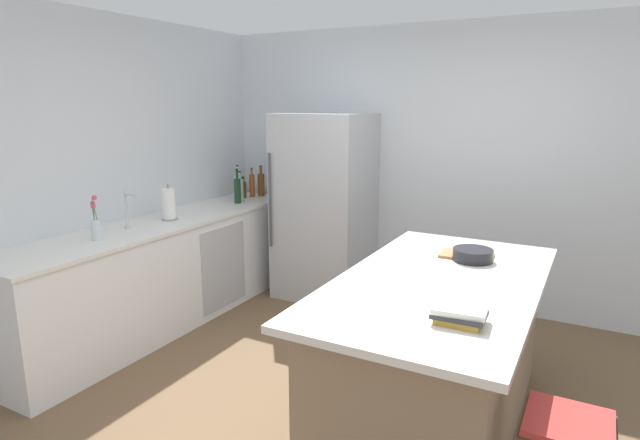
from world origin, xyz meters
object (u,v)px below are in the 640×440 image
object	(u,v)px
refrigerator	(325,207)
cutting_board	(467,255)
kitchen_island	(436,353)
soda_bottle	(238,186)
mixing_bowl	(473,255)
gin_bottle	(240,189)
sink_faucet	(127,209)
whiskey_bottle	(261,184)
cookbook_stack	(459,315)
paper_towel_roll	(169,204)
flower_vase	(96,226)
syrup_bottle	(243,189)
wine_bottle	(237,190)
vinegar_bottle	(252,185)

from	to	relation	value
refrigerator	cutting_board	xyz separation A→B (m)	(1.64, -1.13, 0.03)
kitchen_island	soda_bottle	world-z (taller)	soda_bottle
cutting_board	mixing_bowl	bearing A→B (deg)	-52.25
gin_bottle	cutting_board	bearing A→B (deg)	-19.98
kitchen_island	sink_faucet	xyz separation A→B (m)	(-2.55, 0.06, 0.60)
gin_bottle	mixing_bowl	size ratio (longest dim) A/B	1.25
sink_faucet	cutting_board	bearing A→B (deg)	9.97
kitchen_island	whiskey_bottle	bearing A→B (deg)	143.88
sink_faucet	cookbook_stack	distance (m)	2.86
paper_towel_roll	cutting_board	distance (m)	2.52
soda_bottle	flower_vase	bearing A→B (deg)	-86.98
flower_vase	syrup_bottle	size ratio (longest dim) A/B	1.51
mixing_bowl	cookbook_stack	bearing A→B (deg)	-80.85
sink_faucet	cutting_board	xyz separation A→B (m)	(2.58, 0.45, -0.14)
gin_bottle	cookbook_stack	distance (m)	3.35
mixing_bowl	wine_bottle	bearing A→B (deg)	160.46
whiskey_bottle	cookbook_stack	bearing A→B (deg)	-40.92
refrigerator	mixing_bowl	xyz separation A→B (m)	(1.69, -1.20, 0.06)
flower_vase	wine_bottle	xyz separation A→B (m)	(0.03, 1.65, 0.02)
soda_bottle	mixing_bowl	bearing A→B (deg)	-22.10
flower_vase	cutting_board	world-z (taller)	flower_vase
sink_faucet	whiskey_bottle	xyz separation A→B (m)	(0.08, 1.74, -0.03)
syrup_bottle	whiskey_bottle	bearing A→B (deg)	58.32
kitchen_island	flower_vase	bearing A→B (deg)	-172.84
refrigerator	vinegar_bottle	xyz separation A→B (m)	(-0.91, 0.07, 0.14)
flower_vase	whiskey_bottle	world-z (taller)	flower_vase
kitchen_island	sink_faucet	world-z (taller)	sink_faucet
cutting_board	sink_faucet	bearing A→B (deg)	-170.03
flower_vase	gin_bottle	size ratio (longest dim) A/B	1.08
paper_towel_roll	gin_bottle	bearing A→B (deg)	88.52
vinegar_bottle	gin_bottle	distance (m)	0.30
sink_faucet	wine_bottle	world-z (taller)	wine_bottle
sink_faucet	kitchen_island	bearing A→B (deg)	-1.40
sink_faucet	wine_bottle	distance (m)	1.28
cutting_board	paper_towel_roll	bearing A→B (deg)	-178.56
vinegar_bottle	mixing_bowl	bearing A→B (deg)	-25.92
whiskey_bottle	mixing_bowl	distance (m)	2.89
syrup_bottle	cutting_board	bearing A→B (deg)	-23.08
vinegar_bottle	sink_faucet	bearing A→B (deg)	-90.98
soda_bottle	cookbook_stack	bearing A→B (deg)	-36.40
syrup_bottle	mixing_bowl	world-z (taller)	syrup_bottle
soda_bottle	wine_bottle	distance (m)	0.22
gin_bottle	wine_bottle	xyz separation A→B (m)	(0.03, -0.08, 0.01)
flower_vase	vinegar_bottle	bearing A→B (deg)	91.54
vinegar_bottle	cutting_board	distance (m)	2.82
paper_towel_roll	gin_bottle	world-z (taller)	paper_towel_roll
sink_faucet	syrup_bottle	bearing A→B (deg)	90.84
paper_towel_roll	cutting_board	size ratio (longest dim) A/B	0.91
vinegar_bottle	cutting_board	world-z (taller)	vinegar_bottle
paper_towel_roll	mixing_bowl	bearing A→B (deg)	-0.12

